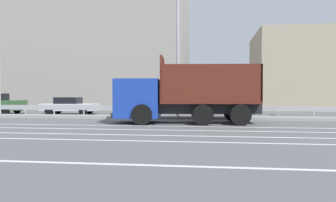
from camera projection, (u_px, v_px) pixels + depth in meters
name	position (u px, v px, depth m)	size (l,w,h in m)	color
ground_plane	(134.00, 121.00, 18.48)	(320.00, 320.00, 0.00)	#565659
lane_strip_0	(185.00, 126.00, 15.59)	(59.89, 0.16, 0.01)	silver
lane_strip_1	(182.00, 130.00, 13.94)	(59.89, 0.16, 0.01)	silver
lane_strip_2	(177.00, 136.00, 12.14)	(59.89, 0.16, 0.01)	silver
lane_strip_3	(173.00, 141.00, 10.67)	(59.89, 0.16, 0.01)	silver
lane_strip_4	(154.00, 165.00, 7.12)	(59.89, 0.16, 0.01)	silver
median_island	(142.00, 117.00, 20.55)	(32.94, 1.10, 0.18)	gray
median_guardrail	(145.00, 109.00, 21.59)	(59.89, 0.09, 0.78)	#9EA0A5
dump_truck	(170.00, 100.00, 17.39)	(7.75, 3.26, 3.50)	#19389E
median_road_sign	(139.00, 98.00, 20.55)	(0.76, 0.16, 2.40)	white
street_lamp_2	(178.00, 31.00, 19.86)	(0.71, 2.55, 9.66)	#ADADB2
parked_car_3	(70.00, 106.00, 24.62)	(4.19, 2.07, 1.30)	silver
background_building_0	(83.00, 46.00, 35.97)	(22.65, 11.37, 13.72)	gray
background_building_1	(331.00, 71.00, 33.64)	(15.41, 9.66, 7.82)	tan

